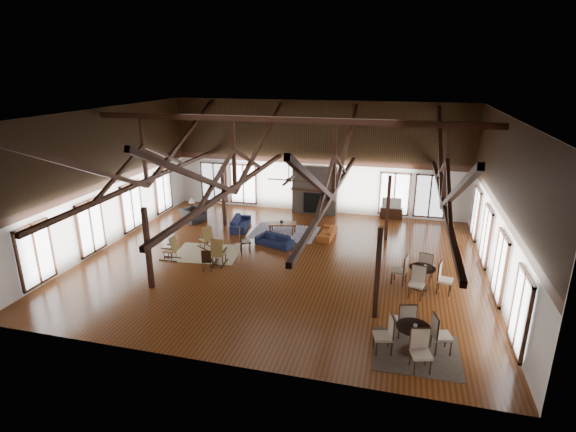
% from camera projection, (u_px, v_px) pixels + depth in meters
% --- Properties ---
extents(floor, '(16.00, 16.00, 0.00)m').
position_uv_depth(floor, '(283.00, 261.00, 18.60)').
color(floor, '#633015').
rests_on(floor, ground).
extents(ceiling, '(16.00, 14.00, 0.02)m').
position_uv_depth(ceiling, '(282.00, 113.00, 16.71)').
color(ceiling, black).
rests_on(ceiling, wall_back).
extents(wall_back, '(16.00, 0.02, 6.00)m').
position_uv_depth(wall_back, '(317.00, 158.00, 24.08)').
color(wall_back, silver).
rests_on(wall_back, floor).
extents(wall_front, '(16.00, 0.02, 6.00)m').
position_uv_depth(wall_front, '(210.00, 262.00, 11.22)').
color(wall_front, silver).
rests_on(wall_front, floor).
extents(wall_left, '(0.02, 14.00, 6.00)m').
position_uv_depth(wall_left, '(106.00, 179.00, 19.55)').
color(wall_left, silver).
rests_on(wall_left, floor).
extents(wall_right, '(0.02, 14.00, 6.00)m').
position_uv_depth(wall_right, '(502.00, 206.00, 15.75)').
color(wall_right, silver).
rests_on(wall_right, floor).
extents(roof_truss, '(15.60, 14.07, 3.14)m').
position_uv_depth(roof_truss, '(283.00, 165.00, 17.33)').
color(roof_truss, '#32190E').
rests_on(roof_truss, wall_back).
extents(post_grid, '(8.16, 7.16, 3.05)m').
position_uv_depth(post_grid, '(283.00, 226.00, 18.12)').
color(post_grid, '#32190E').
rests_on(post_grid, floor).
extents(fireplace, '(2.50, 0.69, 2.60)m').
position_uv_depth(fireplace, '(315.00, 190.00, 24.32)').
color(fireplace, '#6C5D52').
rests_on(fireplace, floor).
extents(ceiling_fan, '(1.60, 1.60, 0.75)m').
position_uv_depth(ceiling_fan, '(289.00, 179.00, 16.39)').
color(ceiling_fan, black).
rests_on(ceiling_fan, roof_truss).
extents(sofa_navy_front, '(1.87, 1.20, 0.51)m').
position_uv_depth(sofa_navy_front, '(274.00, 240.00, 20.09)').
color(sofa_navy_front, '#141A38').
rests_on(sofa_navy_front, floor).
extents(sofa_navy_left, '(2.03, 1.07, 0.56)m').
position_uv_depth(sofa_navy_left, '(241.00, 223.00, 22.25)').
color(sofa_navy_left, '#171D40').
rests_on(sofa_navy_left, floor).
extents(sofa_orange, '(1.68, 0.74, 0.48)m').
position_uv_depth(sofa_orange, '(327.00, 233.00, 21.04)').
color(sofa_orange, '#9A4A1D').
rests_on(sofa_orange, floor).
extents(coffee_table, '(1.46, 0.97, 0.51)m').
position_uv_depth(coffee_table, '(282.00, 224.00, 21.56)').
color(coffee_table, brown).
rests_on(coffee_table, floor).
extents(vase, '(0.23, 0.23, 0.18)m').
position_uv_depth(vase, '(282.00, 221.00, 21.50)').
color(vase, '#B2B2B2').
rests_on(vase, coffee_table).
extents(armchair, '(1.40, 1.33, 0.72)m').
position_uv_depth(armchair, '(193.00, 215.00, 23.20)').
color(armchair, '#2D2C2F').
rests_on(armchair, floor).
extents(side_table_lamp, '(0.45, 0.45, 1.16)m').
position_uv_depth(side_table_lamp, '(192.00, 211.00, 23.57)').
color(side_table_lamp, black).
rests_on(side_table_lamp, floor).
extents(rocking_chair_a, '(0.91, 0.79, 1.04)m').
position_uv_depth(rocking_chair_a, '(207.00, 238.00, 19.72)').
color(rocking_chair_a, olive).
rests_on(rocking_chair_a, floor).
extents(rocking_chair_b, '(0.54, 0.92, 1.15)m').
position_uv_depth(rocking_chair_b, '(218.00, 253.00, 18.04)').
color(rocking_chair_b, olive).
rests_on(rocking_chair_b, floor).
extents(rocking_chair_c, '(0.80, 0.45, 1.03)m').
position_uv_depth(rocking_chair_c, '(172.00, 249.00, 18.55)').
color(rocking_chair_c, olive).
rests_on(rocking_chair_c, floor).
extents(side_chair_a, '(0.62, 0.62, 1.09)m').
position_uv_depth(side_chair_a, '(243.00, 239.00, 19.23)').
color(side_chair_a, black).
rests_on(side_chair_a, floor).
extents(side_chair_b, '(0.45, 0.45, 0.90)m').
position_uv_depth(side_chair_b, '(207.00, 259.00, 17.51)').
color(side_chair_b, black).
rests_on(side_chair_b, floor).
extents(cafe_table_near, '(2.23, 2.23, 1.14)m').
position_uv_depth(cafe_table_near, '(413.00, 334.00, 12.48)').
color(cafe_table_near, black).
rests_on(cafe_table_near, floor).
extents(cafe_table_far, '(2.20, 2.20, 1.12)m').
position_uv_depth(cafe_table_far, '(422.00, 274.00, 16.14)').
color(cafe_table_far, black).
rests_on(cafe_table_far, floor).
extents(cup_near, '(0.12, 0.12, 0.09)m').
position_uv_depth(cup_near, '(415.00, 326.00, 12.34)').
color(cup_near, '#B2B2B2').
rests_on(cup_near, cafe_table_near).
extents(cup_far, '(0.12, 0.12, 0.09)m').
position_uv_depth(cup_far, '(425.00, 266.00, 16.09)').
color(cup_far, '#B2B2B2').
rests_on(cup_far, cafe_table_far).
extents(tv_console, '(1.15, 0.43, 0.58)m').
position_uv_depth(tv_console, '(391.00, 213.00, 23.74)').
color(tv_console, black).
rests_on(tv_console, floor).
extents(television, '(1.00, 0.18, 0.57)m').
position_uv_depth(television, '(392.00, 203.00, 23.56)').
color(television, '#B2B2B2').
rests_on(television, tv_console).
extents(rug_tan, '(2.96, 2.46, 0.01)m').
position_uv_depth(rug_tan, '(207.00, 253.00, 19.33)').
color(rug_tan, tan).
rests_on(rug_tan, floor).
extents(rug_navy, '(3.14, 2.36, 0.01)m').
position_uv_depth(rug_navy, '(285.00, 232.00, 21.77)').
color(rug_navy, '#1C1A4A').
rests_on(rug_navy, floor).
extents(rug_dark, '(2.43, 2.22, 0.01)m').
position_uv_depth(rug_dark, '(416.00, 352.00, 12.62)').
color(rug_dark, black).
rests_on(rug_dark, floor).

